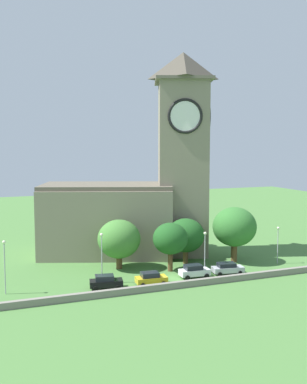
% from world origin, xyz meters
% --- Properties ---
extents(ground_plane, '(200.00, 200.00, 0.00)m').
position_xyz_m(ground_plane, '(0.00, 15.00, 0.00)').
color(ground_plane, '#477538').
extents(church, '(31.26, 20.40, 34.83)m').
position_xyz_m(church, '(0.46, 15.76, 10.98)').
color(church, gray).
rests_on(church, ground).
extents(quay_barrier, '(48.61, 0.70, 0.90)m').
position_xyz_m(quay_barrier, '(0.00, -4.73, 0.45)').
color(quay_barrier, gray).
rests_on(quay_barrier, ground).
extents(car_black, '(4.66, 2.86, 1.82)m').
position_xyz_m(car_black, '(-10.19, -1.33, 0.92)').
color(car_black, black).
rests_on(car_black, ground).
extents(car_yellow, '(4.41, 2.53, 1.78)m').
position_xyz_m(car_yellow, '(-3.97, -2.05, 0.90)').
color(car_yellow, gold).
rests_on(car_yellow, ground).
extents(car_white, '(4.50, 2.43, 1.88)m').
position_xyz_m(car_white, '(3.14, -1.03, 0.95)').
color(car_white, silver).
rests_on(car_white, ground).
extents(car_silver, '(4.88, 2.74, 1.70)m').
position_xyz_m(car_silver, '(8.56, -1.19, 0.86)').
color(car_silver, silver).
rests_on(car_silver, ground).
extents(streetlamp_west_end, '(0.44, 0.44, 7.05)m').
position_xyz_m(streetlamp_west_end, '(-22.86, 1.09, 4.70)').
color(streetlamp_west_end, '#9EA0A5').
rests_on(streetlamp_west_end, ground).
extents(streetlamp_west_mid, '(0.44, 0.44, 7.08)m').
position_xyz_m(streetlamp_west_mid, '(-10.06, 1.10, 4.72)').
color(streetlamp_west_mid, '#9EA0A5').
rests_on(streetlamp_west_mid, ground).
extents(streetlamp_central, '(0.44, 0.44, 6.43)m').
position_xyz_m(streetlamp_central, '(5.26, -0.23, 4.34)').
color(streetlamp_central, '#9EA0A5').
rests_on(streetlamp_central, ground).
extents(streetlamp_east_mid, '(0.44, 0.44, 6.06)m').
position_xyz_m(streetlamp_east_mid, '(19.09, 1.00, 4.13)').
color(streetlamp_east_mid, '#9EA0A5').
rests_on(streetlamp_east_mid, ground).
extents(tree_by_tower, '(5.34, 5.34, 7.45)m').
position_xyz_m(tree_by_tower, '(1.21, 3.29, 5.00)').
color(tree_by_tower, brown).
rests_on(tree_by_tower, ground).
extents(tree_riverside_east, '(7.16, 7.16, 9.06)m').
position_xyz_m(tree_riverside_east, '(13.18, 4.61, 5.80)').
color(tree_riverside_east, brown).
rests_on(tree_riverside_east, ground).
extents(tree_riverside_west, '(6.65, 6.65, 7.69)m').
position_xyz_m(tree_riverside_west, '(-5.65, 7.41, 4.67)').
color(tree_riverside_west, brown).
rests_on(tree_riverside_west, ground).
extents(tree_churchyard, '(6.07, 6.07, 7.35)m').
position_xyz_m(tree_churchyard, '(5.32, 6.57, 4.59)').
color(tree_churchyard, brown).
rests_on(tree_churchyard, ground).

